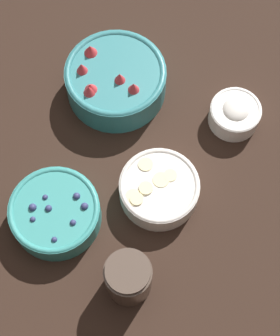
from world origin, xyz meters
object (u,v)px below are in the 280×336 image
object	(u,v)px
bowl_bananas	(159,189)
bowl_cream	(235,113)
jar_chocolate	(128,278)
bowl_strawberries	(115,79)
bowl_blueberries	(55,213)

from	to	relation	value
bowl_bananas	bowl_cream	xyz separation A→B (m)	(-0.02, -0.23, -0.00)
bowl_cream	jar_chocolate	size ratio (longest dim) A/B	0.98
bowl_cream	jar_chocolate	distance (m)	0.41
bowl_strawberries	bowl_cream	size ratio (longest dim) A/B	2.01
bowl_cream	jar_chocolate	bearing A→B (deg)	95.51
bowl_blueberries	bowl_strawberries	bearing A→B (deg)	-73.14
bowl_strawberries	jar_chocolate	size ratio (longest dim) A/B	1.96
bowl_blueberries	bowl_cream	world-z (taller)	bowl_blueberries
bowl_strawberries	bowl_blueberries	xyz separation A→B (m)	(-0.09, 0.30, -0.01)
bowl_strawberries	bowl_bananas	bearing A→B (deg)	147.81
bowl_strawberries	bowl_cream	bearing A→B (deg)	-158.92
bowl_strawberries	jar_chocolate	world-z (taller)	jar_chocolate
bowl_strawberries	jar_chocolate	bearing A→B (deg)	131.78
bowl_strawberries	bowl_cream	distance (m)	0.26
bowl_bananas	jar_chocolate	size ratio (longest dim) A/B	1.45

